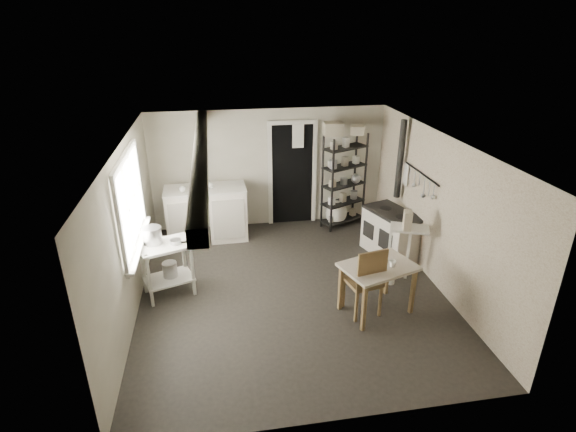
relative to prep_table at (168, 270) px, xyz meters
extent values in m
plane|color=black|center=(1.82, -0.19, -0.40)|extent=(5.00, 5.00, 0.00)
plane|color=silver|center=(1.82, -0.19, 1.90)|extent=(5.00, 5.00, 0.00)
cube|color=#B9B39E|center=(1.82, 2.31, 0.75)|extent=(4.50, 0.02, 2.30)
cube|color=#B9B39E|center=(1.82, -2.69, 0.75)|extent=(4.50, 0.02, 2.30)
cube|color=#B9B39E|center=(-0.43, -0.19, 0.75)|extent=(0.02, 5.00, 2.30)
cube|color=#B9B39E|center=(4.07, -0.19, 0.75)|extent=(0.02, 5.00, 2.30)
cylinder|color=#AAAAAC|center=(-0.16, 0.06, 0.54)|extent=(0.32, 0.32, 0.29)
cylinder|color=#AAAAAC|center=(0.16, 0.00, 0.45)|extent=(0.19, 0.19, 0.09)
cylinder|color=#AAAAAC|center=(0.03, 0.04, -0.02)|extent=(0.25, 0.25, 0.24)
imported|color=white|center=(0.63, 1.77, 0.56)|extent=(0.35, 0.35, 0.07)
imported|color=white|center=(0.19, 1.67, 0.56)|extent=(0.11, 0.11, 0.09)
imported|color=white|center=(2.95, 1.95, 0.96)|extent=(0.09, 0.10, 0.18)
cube|color=#BDB498|center=(2.98, 1.99, 1.61)|extent=(0.36, 0.32, 0.24)
cube|color=#BDB498|center=(3.44, 1.95, 1.59)|extent=(0.32, 0.31, 0.16)
cube|color=#BDB498|center=(3.59, -0.22, 0.61)|extent=(0.17, 0.22, 0.29)
imported|color=white|center=(3.07, -0.99, 0.40)|extent=(0.12, 0.12, 0.09)
ellipsoid|color=white|center=(3.12, 1.99, -0.16)|extent=(0.43, 0.36, 0.51)
cylinder|color=white|center=(3.39, -0.28, -0.33)|extent=(0.14, 0.14, 0.17)
camera|label=1|loc=(0.81, -5.96, 3.41)|focal=28.00mm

